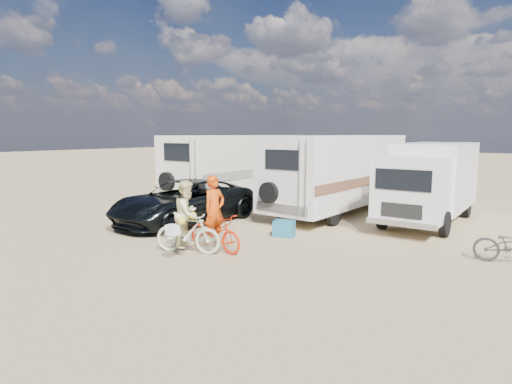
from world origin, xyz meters
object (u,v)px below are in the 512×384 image
Objects in this scene: bike_woman at (188,233)px; crate at (288,217)px; rider_man at (215,217)px; cooler at (284,229)px; rv_left at (237,168)px; rider_woman at (187,220)px; rv_main at (338,174)px; bike_man at (215,232)px; dark_suv at (184,202)px; box_truck at (429,184)px.

bike_woman is 4.05× the size of crate.
rider_man reaches higher than cooler.
rider_woman is at bearing -61.63° from rv_left.
rider_woman is (-0.40, -0.60, -0.05)m from rider_man.
rider_man is 2.55m from cooler.
bike_man is (-0.38, -6.96, -1.02)m from rv_main.
crate is at bearing 40.03° from dark_suv.
rider_woman reaches higher than bike_man.
rv_main is 7.66m from bike_woman.
bike_man reaches higher than crate.
rider_man is at bearing -57.25° from rv_left.
rider_man is (0.40, 0.60, 0.38)m from bike_woman.
cooler is (0.72, 2.35, -0.25)m from bike_man.
box_truck is 5.60m from cooler.
crate is at bearing 10.31° from rider_man.
box_truck is at bearing -1.22° from rv_left.
crate is (4.34, -2.78, -1.33)m from rv_left.
box_truck reaches higher than rider_man.
rv_main reaches higher than bike_woman.
rider_man reaches higher than crate.
dark_suv is 3.02× the size of bike_woman.
rv_left reaches higher than crate.
bike_man reaches higher than cooler.
rv_left is at bearing -177.04° from rv_main.
rider_woman is at bearing -118.52° from box_truck.
rider_woman is at bearing -92.20° from rv_main.
rv_main reaches higher than rider_woman.
rider_woman is 4.90m from crate.
rider_woman reaches higher than dark_suv.
box_truck is at bearing 33.38° from crate.
rv_main is 6.99m from rider_man.
rv_left is at bearing 9.41° from bike_woman.
box_truck is 8.47m from dark_suv.
box_truck is 4.98m from crate.
dark_suv is 2.95× the size of rider_man.
rv_left reaches higher than bike_man.
dark_suv reaches higher than bike_woman.
crate is (-0.63, -2.71, -1.33)m from rv_main.
dark_suv is 3.79m from bike_man.
rv_main is 4.09× the size of bike_man.
cooler is (0.72, 2.35, -0.67)m from rider_man.
bike_woman reaches higher than bike_man.
rv_left is 4.22× the size of rider_man.
rider_woman reaches higher than bike_woman.
box_truck is 8.63m from bike_woman.
rv_left reaches higher than bike_woman.
rv_left is 4.32× the size of bike_woman.
rv_main is 0.99× the size of rv_left.
box_truck reaches higher than dark_suv.
rider_man is at bearing -52.79° from rider_woman.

